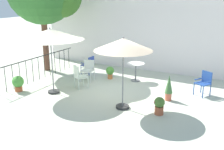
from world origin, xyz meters
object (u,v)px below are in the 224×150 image
(patio_chair_1, at_px, (88,69))
(potted_plant_3, at_px, (159,105))
(potted_plant_0, at_px, (110,72))
(potted_plant_2, at_px, (18,83))
(patio_umbrella_1, at_px, (123,45))
(cafe_table_0, at_px, (136,69))
(potted_plant_1, at_px, (169,87))
(patio_chair_2, at_px, (204,81))
(patio_chair_0, at_px, (79,75))
(patio_chair_3, at_px, (89,64))
(patio_umbrella_0, at_px, (50,35))

(patio_chair_1, distance_m, potted_plant_3, 4.24)
(potted_plant_0, bearing_deg, potted_plant_2, -127.67)
(potted_plant_3, bearing_deg, patio_chair_1, 153.65)
(patio_umbrella_1, xyz_separation_m, potted_plant_2, (-4.24, -0.42, -1.74))
(potted_plant_0, bearing_deg, cafe_table_0, 12.11)
(potted_plant_0, bearing_deg, potted_plant_1, -23.03)
(cafe_table_0, xyz_separation_m, potted_plant_1, (1.89, -1.52, -0.05))
(patio_umbrella_1, height_order, cafe_table_0, patio_umbrella_1)
(patio_chair_1, bearing_deg, patio_chair_2, 6.03)
(patio_chair_0, bearing_deg, potted_plant_0, 74.37)
(potted_plant_0, bearing_deg, patio_chair_0, -105.63)
(potted_plant_0, xyz_separation_m, potted_plant_3, (3.09, -2.55, -0.01))
(patio_chair_3, bearing_deg, patio_umbrella_0, -86.46)
(patio_umbrella_0, height_order, potted_plant_1, patio_umbrella_0)
(potted_plant_0, distance_m, potted_plant_2, 3.86)
(patio_chair_3, distance_m, potted_plant_0, 1.25)
(patio_chair_1, bearing_deg, patio_chair_3, 120.53)
(patio_chair_3, bearing_deg, potted_plant_0, -9.65)
(patio_umbrella_0, distance_m, patio_chair_2, 5.84)
(patio_chair_2, bearing_deg, patio_umbrella_0, -154.77)
(patio_umbrella_1, bearing_deg, patio_chair_1, 142.73)
(patio_umbrella_0, bearing_deg, potted_plant_1, 17.45)
(cafe_table_0, bearing_deg, potted_plant_1, -38.76)
(patio_umbrella_1, height_order, potted_plant_3, patio_umbrella_1)
(patio_chair_1, bearing_deg, patio_umbrella_1, -37.27)
(cafe_table_0, distance_m, potted_plant_3, 3.43)
(patio_umbrella_0, distance_m, potted_plant_1, 4.59)
(patio_umbrella_0, distance_m, potted_plant_0, 3.34)
(patio_umbrella_0, relative_size, potted_plant_0, 4.51)
(cafe_table_0, bearing_deg, patio_chair_3, -179.24)
(patio_chair_2, bearing_deg, patio_umbrella_1, -130.77)
(patio_chair_0, relative_size, patio_chair_2, 1.05)
(potted_plant_0, bearing_deg, patio_chair_3, 170.35)
(patio_chair_0, distance_m, patio_chair_3, 2.04)
(patio_chair_2, bearing_deg, patio_chair_1, -173.97)
(patio_chair_0, distance_m, potted_plant_0, 1.76)
(potted_plant_0, xyz_separation_m, potted_plant_1, (3.01, -1.28, 0.17))
(potted_plant_2, bearing_deg, patio_chair_1, 55.31)
(patio_umbrella_0, relative_size, patio_chair_3, 2.95)
(patio_umbrella_0, distance_m, potted_plant_2, 2.33)
(patio_chair_2, xyz_separation_m, potted_plant_0, (-4.00, 0.17, -0.21))
(potted_plant_3, bearing_deg, potted_plant_1, 93.75)
(patio_umbrella_0, bearing_deg, patio_chair_1, 79.58)
(patio_chair_1, relative_size, potted_plant_3, 1.57)
(cafe_table_0, height_order, potted_plant_2, cafe_table_0)
(patio_chair_3, xyz_separation_m, potted_plant_3, (4.32, -2.76, -0.18))
(potted_plant_2, bearing_deg, cafe_table_0, 43.47)
(patio_umbrella_0, height_order, patio_chair_3, patio_umbrella_0)
(patio_chair_2, distance_m, patio_chair_3, 5.24)
(patio_chair_3, xyz_separation_m, potted_plant_2, (-1.13, -3.26, -0.15))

